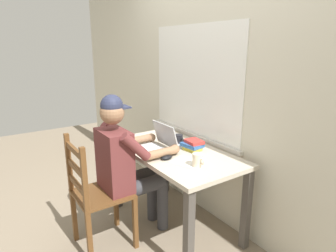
# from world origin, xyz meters

# --- Properties ---
(ground_plane) EXTENTS (8.00, 8.00, 0.00)m
(ground_plane) POSITION_xyz_m (0.00, 0.00, 0.00)
(ground_plane) COLOR gray
(back_wall) EXTENTS (6.00, 0.08, 2.60)m
(back_wall) POSITION_xyz_m (-0.00, 0.42, 1.30)
(back_wall) COLOR beige
(back_wall) RESTS_ON ground
(desk) EXTENTS (1.27, 0.69, 0.73)m
(desk) POSITION_xyz_m (0.00, 0.00, 0.63)
(desk) COLOR #BCB29E
(desk) RESTS_ON ground
(seated_person) EXTENTS (0.50, 0.60, 1.26)m
(seated_person) POSITION_xyz_m (-0.10, -0.42, 0.70)
(seated_person) COLOR brown
(seated_person) RESTS_ON ground
(wooden_chair) EXTENTS (0.42, 0.42, 0.95)m
(wooden_chair) POSITION_xyz_m (-0.10, -0.70, 0.47)
(wooden_chair) COLOR brown
(wooden_chair) RESTS_ON ground
(laptop) EXTENTS (0.33, 0.29, 0.23)m
(laptop) POSITION_xyz_m (-0.09, -0.12, 0.79)
(laptop) COLOR #ADAFB2
(laptop) RESTS_ON desk
(computer_mouse) EXTENTS (0.06, 0.10, 0.03)m
(computer_mouse) POSITION_xyz_m (0.14, -0.18, 0.75)
(computer_mouse) COLOR black
(computer_mouse) RESTS_ON desk
(coffee_mug_white) EXTENTS (0.11, 0.08, 0.10)m
(coffee_mug_white) POSITION_xyz_m (0.39, -0.07, 0.79)
(coffee_mug_white) COLOR beige
(coffee_mug_white) RESTS_ON desk
(coffee_mug_dark) EXTENTS (0.11, 0.07, 0.09)m
(coffee_mug_dark) POSITION_xyz_m (-0.11, 0.13, 0.78)
(coffee_mug_dark) COLOR black
(coffee_mug_dark) RESTS_ON desk
(book_stack_main) EXTENTS (0.19, 0.16, 0.09)m
(book_stack_main) POSITION_xyz_m (0.09, 0.13, 0.78)
(book_stack_main) COLOR gold
(book_stack_main) RESTS_ON desk
(book_stack_side) EXTENTS (0.19, 0.16, 0.05)m
(book_stack_side) POSITION_xyz_m (-0.32, 0.17, 0.76)
(book_stack_side) COLOR #BC332D
(book_stack_side) RESTS_ON desk
(paper_pile_near_laptop) EXTENTS (0.30, 0.26, 0.00)m
(paper_pile_near_laptop) POSITION_xyz_m (0.28, -0.07, 0.74)
(paper_pile_near_laptop) COLOR silver
(paper_pile_near_laptop) RESTS_ON desk
(paper_pile_back_corner) EXTENTS (0.25, 0.24, 0.01)m
(paper_pile_back_corner) POSITION_xyz_m (-0.17, 0.14, 0.74)
(paper_pile_back_corner) COLOR white
(paper_pile_back_corner) RESTS_ON desk
(landscape_photo_print) EXTENTS (0.15, 0.12, 0.00)m
(landscape_photo_print) POSITION_xyz_m (-0.39, -0.20, 0.74)
(landscape_photo_print) COLOR teal
(landscape_photo_print) RESTS_ON desk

